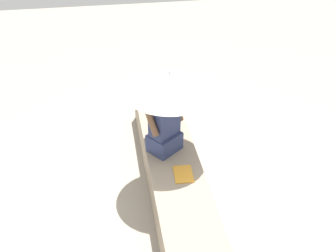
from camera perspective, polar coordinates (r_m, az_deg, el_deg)
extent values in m
plane|color=#9E9384|center=(4.94, 0.47, -8.13)|extent=(14.00, 14.00, 0.00)
cube|color=gray|center=(4.78, 0.48, -6.02)|extent=(3.07, 0.58, 0.48)
cube|color=navy|center=(4.60, -0.50, -2.27)|extent=(0.43, 0.44, 0.22)
cube|color=navy|center=(4.40, -0.52, 1.38)|extent=(0.35, 0.38, 0.48)
sphere|color=brown|center=(4.23, -0.55, 5.24)|extent=(0.20, 0.20, 0.20)
cylinder|color=brown|center=(4.51, 1.23, 2.65)|extent=(0.20, 0.18, 0.32)
cylinder|color=brown|center=(4.27, -2.37, 0.58)|extent=(0.20, 0.18, 0.32)
cylinder|color=#B7B7BC|center=(4.42, 0.22, 1.90)|extent=(0.02, 0.02, 0.97)
cone|color=silver|center=(4.22, 0.24, 6.20)|extent=(0.98, 0.98, 0.22)
sphere|color=#B7B7BC|center=(4.17, 0.24, 7.71)|extent=(0.03, 0.03, 0.03)
cube|color=#335184|center=(5.27, -0.03, 3.61)|extent=(0.23, 0.11, 0.32)
torus|color=#335184|center=(5.18, -0.03, 5.25)|extent=(0.17, 0.17, 0.01)
cube|color=gold|center=(4.33, 2.19, -6.84)|extent=(0.29, 0.22, 0.01)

